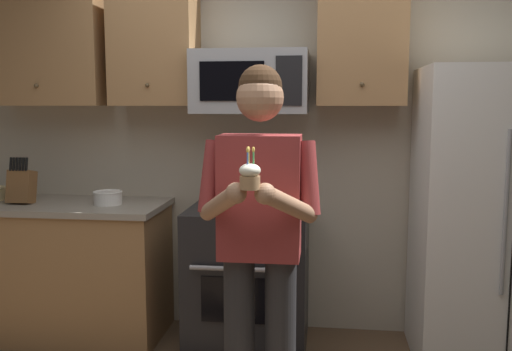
{
  "coord_description": "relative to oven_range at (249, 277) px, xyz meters",
  "views": [
    {
      "loc": [
        0.34,
        -2.14,
        1.58
      ],
      "look_at": [
        0.02,
        0.42,
        1.25
      ],
      "focal_mm": 39.21,
      "sensor_mm": 36.0,
      "label": 1
    }
  ],
  "objects": [
    {
      "name": "person",
      "position": [
        0.19,
        -0.95,
        0.53
      ],
      "size": [
        0.6,
        0.48,
        1.76
      ],
      "color": "#262628",
      "rests_on": "ground"
    },
    {
      "name": "microwave",
      "position": [
        0.0,
        0.12,
        1.26
      ],
      "size": [
        0.74,
        0.41,
        0.4
      ],
      "color": "#9EA0A5"
    },
    {
      "name": "counter_left",
      "position": [
        -1.3,
        0.02,
        0.0
      ],
      "size": [
        1.44,
        0.66,
        0.92
      ],
      "color": "#9E7247",
      "rests_on": "ground"
    },
    {
      "name": "cabinet_row_upper",
      "position": [
        -0.57,
        0.17,
        1.49
      ],
      "size": [
        2.78,
        0.36,
        0.76
      ],
      "color": "#9E7247"
    },
    {
      "name": "refrigerator",
      "position": [
        1.5,
        -0.04,
        0.44
      ],
      "size": [
        0.9,
        0.75,
        1.8
      ],
      "color": "white",
      "rests_on": "ground"
    },
    {
      "name": "bowl_large_white",
      "position": [
        -0.94,
        0.0,
        0.51
      ],
      "size": [
        0.19,
        0.19,
        0.09
      ],
      "color": "white",
      "rests_on": "counter_left"
    },
    {
      "name": "knife_block",
      "position": [
        -1.53,
        -0.03,
        0.58
      ],
      "size": [
        0.16,
        0.15,
        0.32
      ],
      "color": "brown",
      "rests_on": "counter_left"
    },
    {
      "name": "oven_range",
      "position": [
        0.0,
        0.0,
        0.0
      ],
      "size": [
        0.76,
        0.7,
        0.93
      ],
      "color": "black",
      "rests_on": "ground"
    },
    {
      "name": "cupcake",
      "position": [
        0.19,
        -1.27,
        0.83
      ],
      "size": [
        0.09,
        0.09,
        0.17
      ],
      "color": "#A87F56"
    },
    {
      "name": "wall_back",
      "position": [
        0.15,
        0.39,
        0.84
      ],
      "size": [
        4.4,
        0.1,
        2.6
      ],
      "primitive_type": "cube",
      "color": "#B7AD99",
      "rests_on": "ground"
    }
  ]
}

